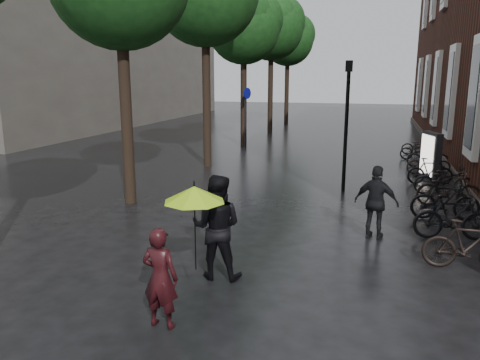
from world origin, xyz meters
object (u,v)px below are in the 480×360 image
(parked_bicycles, at_px, (435,175))
(lamp_post, at_px, (347,114))
(person_burgundy, at_px, (160,278))
(person_black, at_px, (217,227))
(ad_lightbox, at_px, (431,157))
(pedestrian_walking, at_px, (376,202))

(parked_bicycles, xyz_separation_m, lamp_post, (-2.84, -1.04, 2.00))
(person_burgundy, height_order, person_black, person_black)
(person_black, bearing_deg, ad_lightbox, -120.17)
(parked_bicycles, height_order, ad_lightbox, ad_lightbox)
(person_burgundy, xyz_separation_m, parked_bicycles, (4.83, 10.24, -0.29))
(ad_lightbox, relative_size, lamp_post, 0.42)
(person_burgundy, xyz_separation_m, lamp_post, (1.99, 9.19, 1.71))
(person_black, bearing_deg, parked_bicycles, -123.79)
(pedestrian_walking, height_order, lamp_post, lamp_post)
(parked_bicycles, bearing_deg, person_black, -118.86)
(ad_lightbox, bearing_deg, person_burgundy, -130.65)
(person_burgundy, relative_size, ad_lightbox, 0.89)
(lamp_post, bearing_deg, pedestrian_walking, -77.13)
(ad_lightbox, bearing_deg, person_black, -133.38)
(person_burgundy, relative_size, lamp_post, 0.37)
(parked_bicycles, bearing_deg, lamp_post, -159.86)
(person_burgundy, distance_m, pedestrian_walking, 5.69)
(person_black, bearing_deg, person_burgundy, 78.21)
(person_burgundy, distance_m, parked_bicycles, 11.32)
(person_burgundy, xyz_separation_m, pedestrian_walking, (2.99, 4.85, 0.08))
(person_burgundy, height_order, lamp_post, lamp_post)
(pedestrian_walking, height_order, parked_bicycles, pedestrian_walking)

